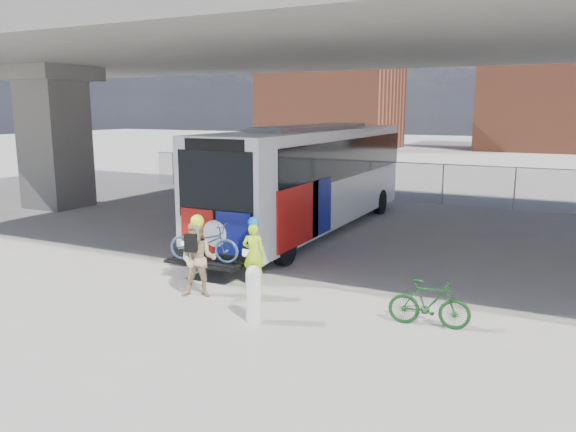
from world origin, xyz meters
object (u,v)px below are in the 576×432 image
Objects in this scene: cyclist_tan at (198,258)px; bike_parked at (429,303)px; bus at (312,171)px; cyclist_hivis at (254,252)px; bollard at (254,292)px.

bike_parked is (5.11, 0.55, -0.43)m from cyclist_tan.
bus is 6.57m from cyclist_hivis.
cyclist_hivis is 0.88× the size of cyclist_tan.
cyclist_hivis is 1.51m from cyclist_tan.
cyclist_hivis is at bearing 41.40° from cyclist_tan.
bollard is 3.48m from bike_parked.
bike_parked is (4.45, -0.81, -0.33)m from cyclist_hivis.
bus is 8.95m from bollard.
bus reaches higher than bollard.
bike_parked is (3.20, 1.34, -0.15)m from bollard.
cyclist_tan is at bearing -85.38° from bus.
cyclist_hivis is (-1.24, 2.15, 0.18)m from bollard.
cyclist_hivis is at bearing 120.09° from bollard.
bollard is 0.74× the size of bike_parked.
cyclist_tan is at bearing 51.80° from cyclist_hivis.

